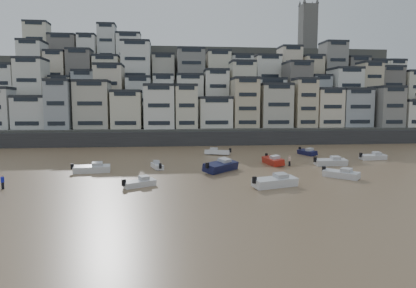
{
  "coord_description": "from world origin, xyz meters",
  "views": [
    {
      "loc": [
        -1.47,
        -27.65,
        10.06
      ],
      "look_at": [
        4.81,
        30.0,
        4.0
      ],
      "focal_mm": 32.0,
      "sensor_mm": 36.0,
      "label": 1
    }
  ],
  "objects": [
    {
      "name": "boat_e",
      "position": [
        16.33,
        33.37,
        0.86
      ],
      "size": [
        2.76,
        6.48,
        1.72
      ],
      "primitive_type": null,
      "rotation": [
        0.0,
        0.0,
        -1.46
      ],
      "color": "#A92014",
      "rests_on": "ground"
    },
    {
      "name": "person_pink",
      "position": [
        18.64,
        31.51,
        0.87
      ],
      "size": [
        0.44,
        0.44,
        1.74
      ],
      "primitive_type": null,
      "color": "beige",
      "rests_on": "ground"
    },
    {
      "name": "boat_c",
      "position": [
        6.54,
        27.74,
        0.99
      ],
      "size": [
        6.73,
        6.95,
        1.99
      ],
      "primitive_type": null,
      "rotation": [
        0.0,
        0.0,
        0.82
      ],
      "color": "#13163C",
      "rests_on": "ground"
    },
    {
      "name": "boat_k",
      "position": [
        -12.85,
        28.69,
        0.8
      ],
      "size": [
        6.03,
        2.58,
        1.6
      ],
      "primitive_type": null,
      "rotation": [
        0.0,
        0.0,
        0.12
      ],
      "color": "silver",
      "rests_on": "ground"
    },
    {
      "name": "boat_j",
      "position": [
        -5.02,
        18.13,
        0.6
      ],
      "size": [
        4.55,
        3.51,
        1.21
      ],
      "primitive_type": null,
      "rotation": [
        0.0,
        0.0,
        0.54
      ],
      "color": "silver",
      "rests_on": "ground"
    },
    {
      "name": "boat_b",
      "position": [
        22.43,
        20.79,
        0.73
      ],
      "size": [
        4.85,
        5.17,
        1.46
      ],
      "primitive_type": null,
      "rotation": [
        0.0,
        0.0,
        -0.85
      ],
      "color": "silver",
      "rests_on": "ground"
    },
    {
      "name": "boat_a",
      "position": [
        11.64,
        16.18,
        0.86
      ],
      "size": [
        6.63,
        3.94,
        1.72
      ],
      "primitive_type": null,
      "rotation": [
        0.0,
        0.0,
        0.32
      ],
      "color": "silver",
      "rests_on": "ground"
    },
    {
      "name": "boat_g",
      "position": [
        36.44,
        36.79,
        0.73
      ],
      "size": [
        5.45,
        2.1,
        1.46
      ],
      "primitive_type": null,
      "rotation": [
        0.0,
        0.0,
        0.07
      ],
      "color": "silver",
      "rests_on": "ground"
    },
    {
      "name": "boat_h",
      "position": [
        8.58,
        46.76,
        0.76
      ],
      "size": [
        5.86,
        3.59,
        1.52
      ],
      "primitive_type": null,
      "rotation": [
        0.0,
        0.0,
        2.8
      ],
      "color": "silver",
      "rests_on": "ground"
    },
    {
      "name": "harbor_wall",
      "position": [
        10.0,
        65.0,
        1.75
      ],
      "size": [
        140.0,
        3.0,
        3.5
      ],
      "primitive_type": "cube",
      "color": "#38383A",
      "rests_on": "ground"
    },
    {
      "name": "boat_d",
      "position": [
        25.69,
        31.21,
        0.8
      ],
      "size": [
        5.88,
        2.0,
        1.6
      ],
      "primitive_type": null,
      "rotation": [
        0.0,
        0.0,
        0.01
      ],
      "color": "silver",
      "rests_on": "ground"
    },
    {
      "name": "person_blue",
      "position": [
        -21.37,
        18.68,
        0.87
      ],
      "size": [
        0.44,
        0.44,
        1.74
      ],
      "primitive_type": null,
      "color": "#1820B9",
      "rests_on": "ground"
    },
    {
      "name": "boat_i",
      "position": [
        26.71,
        44.51,
        0.71
      ],
      "size": [
        3.1,
        5.45,
        1.41
      ],
      "primitive_type": null,
      "rotation": [
        0.0,
        0.0,
        -1.28
      ],
      "color": "#14153F",
      "rests_on": "ground"
    },
    {
      "name": "ground",
      "position": [
        0.0,
        0.0,
        0.0
      ],
      "size": [
        400.0,
        400.0,
        0.0
      ],
      "primitive_type": "plane",
      "color": "#90704D",
      "rests_on": "ground"
    },
    {
      "name": "boat_f",
      "position": [
        -3.22,
        31.29,
        0.6
      ],
      "size": [
        2.49,
        4.59,
        1.19
      ],
      "primitive_type": null,
      "rotation": [
        0.0,
        0.0,
        1.83
      ],
      "color": "white",
      "rests_on": "ground"
    },
    {
      "name": "hillside",
      "position": [
        14.73,
        104.84,
        13.01
      ],
      "size": [
        141.04,
        66.0,
        50.0
      ],
      "color": "#4C4C47",
      "rests_on": "ground"
    }
  ]
}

